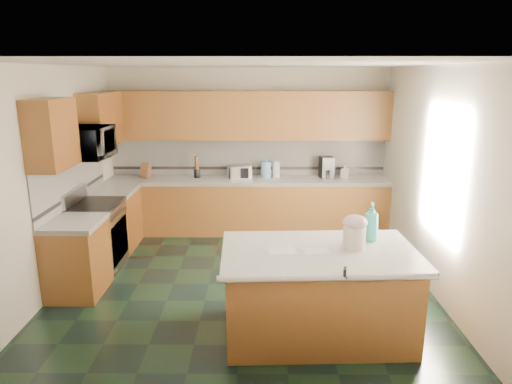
{
  "coord_description": "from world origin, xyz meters",
  "views": [
    {
      "loc": [
        0.19,
        -5.32,
        2.59
      ],
      "look_at": [
        0.15,
        0.35,
        1.12
      ],
      "focal_mm": 32.0,
      "sensor_mm": 36.0,
      "label": 1
    }
  ],
  "objects_px": {
    "soap_bottle_island": "(371,222)",
    "knife_block": "(146,170)",
    "treat_jar": "(354,237)",
    "island_base": "(318,295)",
    "island_top": "(319,253)",
    "toaster_oven": "(239,172)",
    "coffee_maker": "(326,167)"
  },
  "relations": [
    {
      "from": "island_top",
      "to": "toaster_oven",
      "type": "distance_m",
      "value": 3.32
    },
    {
      "from": "treat_jar",
      "to": "soap_bottle_island",
      "type": "distance_m",
      "value": 0.32
    },
    {
      "from": "island_top",
      "to": "toaster_oven",
      "type": "height_order",
      "value": "toaster_oven"
    },
    {
      "from": "soap_bottle_island",
      "to": "toaster_oven",
      "type": "xyz_separation_m",
      "value": [
        -1.48,
        2.91,
        -0.1
      ]
    },
    {
      "from": "island_base",
      "to": "island_top",
      "type": "height_order",
      "value": "island_top"
    },
    {
      "from": "island_top",
      "to": "soap_bottle_island",
      "type": "relative_size",
      "value": 4.7
    },
    {
      "from": "treat_jar",
      "to": "toaster_oven",
      "type": "xyz_separation_m",
      "value": [
        -1.27,
        3.13,
        -0.01
      ]
    },
    {
      "from": "island_base",
      "to": "soap_bottle_island",
      "type": "distance_m",
      "value": 0.93
    },
    {
      "from": "island_base",
      "to": "toaster_oven",
      "type": "relative_size",
      "value": 5.06
    },
    {
      "from": "island_top",
      "to": "knife_block",
      "type": "relative_size",
      "value": 7.59
    },
    {
      "from": "island_base",
      "to": "island_top",
      "type": "relative_size",
      "value": 0.95
    },
    {
      "from": "island_top",
      "to": "knife_block",
      "type": "distance_m",
      "value": 4.03
    },
    {
      "from": "island_base",
      "to": "knife_block",
      "type": "xyz_separation_m",
      "value": [
        -2.47,
        3.18,
        0.62
      ]
    },
    {
      "from": "island_base",
      "to": "knife_block",
      "type": "distance_m",
      "value": 4.08
    },
    {
      "from": "knife_block",
      "to": "coffee_maker",
      "type": "relative_size",
      "value": 0.72
    },
    {
      "from": "treat_jar",
      "to": "toaster_oven",
      "type": "height_order",
      "value": "treat_jar"
    },
    {
      "from": "soap_bottle_island",
      "to": "toaster_oven",
      "type": "distance_m",
      "value": 3.27
    },
    {
      "from": "knife_block",
      "to": "toaster_oven",
      "type": "xyz_separation_m",
      "value": [
        1.55,
        0.0,
        -0.02
      ]
    },
    {
      "from": "soap_bottle_island",
      "to": "treat_jar",
      "type": "bearing_deg",
      "value": -116.15
    },
    {
      "from": "toaster_oven",
      "to": "knife_block",
      "type": "bearing_deg",
      "value": 161.23
    },
    {
      "from": "soap_bottle_island",
      "to": "coffee_maker",
      "type": "xyz_separation_m",
      "value": [
        -0.04,
        2.94,
        -0.03
      ]
    },
    {
      "from": "island_base",
      "to": "toaster_oven",
      "type": "bearing_deg",
      "value": 103.96
    },
    {
      "from": "island_top",
      "to": "knife_block",
      "type": "height_order",
      "value": "knife_block"
    },
    {
      "from": "treat_jar",
      "to": "knife_block",
      "type": "xyz_separation_m",
      "value": [
        -2.82,
        3.13,
        0.01
      ]
    },
    {
      "from": "island_top",
      "to": "treat_jar",
      "type": "xyz_separation_m",
      "value": [
        0.35,
        0.06,
        0.15
      ]
    },
    {
      "from": "toaster_oven",
      "to": "soap_bottle_island",
      "type": "bearing_deg",
      "value": -81.78
    },
    {
      "from": "soap_bottle_island",
      "to": "coffee_maker",
      "type": "distance_m",
      "value": 2.94
    },
    {
      "from": "soap_bottle_island",
      "to": "knife_block",
      "type": "height_order",
      "value": "soap_bottle_island"
    },
    {
      "from": "treat_jar",
      "to": "toaster_oven",
      "type": "distance_m",
      "value": 3.37
    },
    {
      "from": "knife_block",
      "to": "toaster_oven",
      "type": "distance_m",
      "value": 1.55
    },
    {
      "from": "treat_jar",
      "to": "knife_block",
      "type": "relative_size",
      "value": 0.92
    },
    {
      "from": "treat_jar",
      "to": "soap_bottle_island",
      "type": "relative_size",
      "value": 0.57
    }
  ]
}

